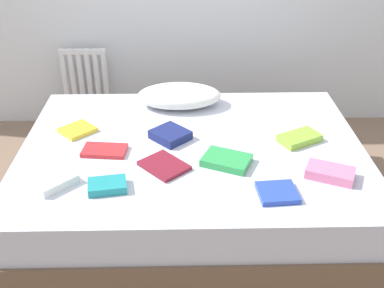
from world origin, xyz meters
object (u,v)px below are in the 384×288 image
textbook_yellow (77,130)px  pillow (179,96)px  textbook_teal (107,186)px  textbook_green (227,160)px  textbook_white (52,180)px  textbook_navy (170,135)px  bed (192,182)px  radiator (86,83)px  textbook_red (105,150)px  textbook_blue (277,193)px  textbook_lime (299,138)px  textbook_pink (330,173)px  textbook_maroon (164,166)px

textbook_yellow → pillow: bearing=-13.4°
pillow → textbook_teal: bearing=-110.3°
textbook_green → textbook_teal: size_ratio=1.31×
textbook_teal → textbook_white: 0.29m
textbook_green → textbook_navy: (-0.31, 0.28, 0.01)m
bed → textbook_yellow: textbook_yellow is taller
radiator → textbook_yellow: bearing=-82.1°
textbook_red → textbook_blue: (0.90, -0.42, 0.00)m
pillow → textbook_lime: 0.86m
textbook_blue → textbook_white: textbook_white is taller
pillow → textbook_blue: size_ratio=2.98×
textbook_white → textbook_navy: bearing=-7.8°
textbook_teal → textbook_pink: bearing=-5.2°
textbook_blue → textbook_maroon: bearing=150.2°
textbook_red → textbook_blue: 0.99m
textbook_blue → textbook_white: size_ratio=0.92×
textbook_red → textbook_teal: size_ratio=1.29×
textbook_lime → textbook_maroon: size_ratio=1.00×
radiator → pillow: bearing=-41.3°
textbook_maroon → textbook_green: bearing=53.4°
textbook_red → textbook_navy: textbook_navy is taller
radiator → textbook_pink: (1.53, -1.54, 0.14)m
textbook_navy → textbook_green: bearing=4.6°
bed → textbook_navy: (-0.13, 0.08, 0.28)m
textbook_lime → textbook_white: bearing=168.7°
pillow → textbook_maroon: 0.77m
textbook_maroon → textbook_blue: size_ratio=1.27×
textbook_lime → textbook_teal: 1.15m
textbook_lime → textbook_red: size_ratio=0.98×
textbook_teal → textbook_yellow: 0.65m
textbook_lime → textbook_white: textbook_white is taller
pillow → textbook_pink: bearing=-48.4°
textbook_blue → textbook_yellow: size_ratio=1.02×
textbook_maroon → textbook_teal: 0.34m
bed → textbook_red: bearing=-172.3°
bed → textbook_yellow: 0.76m
textbook_teal → textbook_pink: size_ratio=0.78×
textbook_green → textbook_yellow: size_ratio=1.34×
pillow → textbook_red: bearing=-124.7°
textbook_lime → textbook_green: (-0.44, -0.23, -0.00)m
textbook_green → textbook_teal: textbook_teal is taller
textbook_red → textbook_pink: size_ratio=1.02×
textbook_green → textbook_navy: size_ratio=1.25×
textbook_blue → radiator: bearing=121.3°
textbook_red → textbook_yellow: size_ratio=1.32×
textbook_red → textbook_blue: size_ratio=1.29×
textbook_maroon → textbook_yellow: textbook_yellow is taller
textbook_pink → bed: bearing=178.6°
textbook_maroon → textbook_yellow: size_ratio=1.30×
textbook_pink → textbook_white: bearing=-154.5°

